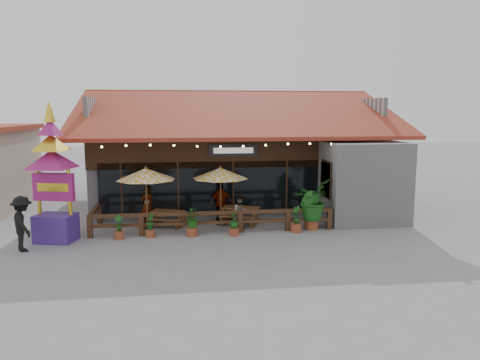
{
  "coord_description": "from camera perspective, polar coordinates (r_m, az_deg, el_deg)",
  "views": [
    {
      "loc": [
        -3.1,
        -19.1,
        4.97
      ],
      "look_at": [
        -0.24,
        1.5,
        1.89
      ],
      "focal_mm": 35.0,
      "sensor_mm": 36.0,
      "label": 1
    }
  ],
  "objects": [
    {
      "name": "restaurant_building",
      "position": [
        26.07,
        -0.46,
        2.35
      ],
      "size": [
        15.5,
        14.73,
        6.09
      ],
      "color": "#B7B7BC",
      "rests_on": "ground"
    },
    {
      "name": "umbrella_right",
      "position": [
        20.33,
        -2.4,
        0.81
      ],
      "size": [
        3.04,
        3.04,
        2.61
      ],
      "color": "brown",
      "rests_on": "ground"
    },
    {
      "name": "diner_a",
      "position": [
        21.24,
        -11.27,
        -3.01
      ],
      "size": [
        0.71,
        0.64,
        1.63
      ],
      "primitive_type": "imported",
      "rotation": [
        0.0,
        0.0,
        3.68
      ],
      "color": "#3B2212",
      "rests_on": "ground"
    },
    {
      "name": "patio_railing",
      "position": [
        19.35,
        -5.21,
        -4.61
      ],
      "size": [
        10.0,
        2.6,
        0.92
      ],
      "color": "#442918",
      "rests_on": "ground"
    },
    {
      "name": "picnic_table_right",
      "position": [
        20.67,
        0.08,
        -4.0
      ],
      "size": [
        2.02,
        1.91,
        0.77
      ],
      "color": "brown",
      "rests_on": "ground"
    },
    {
      "name": "umbrella_left",
      "position": [
        19.95,
        -11.4,
        0.68
      ],
      "size": [
        3.1,
        3.1,
        2.68
      ],
      "color": "brown",
      "rests_on": "ground"
    },
    {
      "name": "ground",
      "position": [
        19.97,
        1.28,
        -5.97
      ],
      "size": [
        100.0,
        100.0,
        0.0
      ],
      "primitive_type": "plane",
      "color": "gray",
      "rests_on": "ground"
    },
    {
      "name": "picnic_table_left",
      "position": [
        20.52,
        -8.77,
        -4.35
      ],
      "size": [
        1.78,
        1.67,
        0.69
      ],
      "color": "brown",
      "rests_on": "ground"
    },
    {
      "name": "diner_b",
      "position": [
        19.76,
        0.07,
        -3.98
      ],
      "size": [
        0.81,
        0.7,
        1.45
      ],
      "primitive_type": "imported",
      "rotation": [
        0.0,
        0.0,
        0.24
      ],
      "color": "#3B2212",
      "rests_on": "ground"
    },
    {
      "name": "planter_b",
      "position": [
        18.91,
        -10.89,
        -5.61
      ],
      "size": [
        0.39,
        0.39,
        0.95
      ],
      "color": "brown",
      "rests_on": "ground"
    },
    {
      "name": "planter_a",
      "position": [
        18.94,
        -14.53,
        -5.8
      ],
      "size": [
        0.39,
        0.39,
        0.96
      ],
      "color": "brown",
      "rests_on": "ground"
    },
    {
      "name": "pedestrian",
      "position": [
        18.38,
        -25.01,
        -4.86
      ],
      "size": [
        1.29,
        1.48,
        1.99
      ],
      "primitive_type": "imported",
      "rotation": [
        0.0,
        0.0,
        2.11
      ],
      "color": "black",
      "rests_on": "ground"
    },
    {
      "name": "planter_c",
      "position": [
        18.81,
        -5.92,
        -5.01
      ],
      "size": [
        0.87,
        0.87,
        1.09
      ],
      "color": "brown",
      "rests_on": "ground"
    },
    {
      "name": "thai_sign_tower",
      "position": [
        18.9,
        -21.92,
        1.95
      ],
      "size": [
        2.6,
        2.6,
        5.74
      ],
      "color": "#43227F",
      "rests_on": "ground"
    },
    {
      "name": "planter_d",
      "position": [
        18.82,
        -0.72,
        -5.44
      ],
      "size": [
        0.48,
        0.48,
        0.94
      ],
      "color": "brown",
      "rests_on": "ground"
    },
    {
      "name": "planter_e",
      "position": [
        19.48,
        6.89,
        -4.99
      ],
      "size": [
        0.46,
        0.48,
        1.12
      ],
      "color": "brown",
      "rests_on": "ground"
    },
    {
      "name": "tropical_plant",
      "position": [
        19.88,
        8.79,
        -2.54
      ],
      "size": [
        1.97,
        2.03,
        2.13
      ],
      "color": "brown",
      "rests_on": "ground"
    },
    {
      "name": "diner_c",
      "position": [
        21.25,
        -2.32,
        -2.73
      ],
      "size": [
        1.05,
        0.55,
        1.71
      ],
      "primitive_type": "imported",
      "rotation": [
        0.0,
        0.0,
        3.28
      ],
      "color": "#3B2212",
      "rests_on": "ground"
    }
  ]
}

